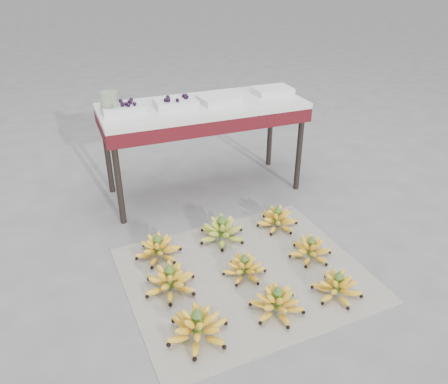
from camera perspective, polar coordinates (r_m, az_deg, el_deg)
name	(u,v)px	position (r m, az deg, el deg)	size (l,w,h in m)	color
ground	(255,273)	(2.43, 4.08, -10.51)	(60.00, 60.00, 0.00)	#605F62
newspaper_mat	(245,274)	(2.41, 2.77, -10.68)	(1.25, 1.05, 0.01)	white
bunch_front_left	(198,327)	(2.04, -3.45, -17.21)	(0.30, 0.30, 0.18)	yellow
bunch_front_center	(277,303)	(2.17, 6.94, -14.16)	(0.27, 0.27, 0.16)	yellow
bunch_front_right	(337,286)	(2.32, 14.57, -11.86)	(0.30, 0.30, 0.15)	yellow
bunch_mid_left	(170,281)	(2.29, -7.04, -11.41)	(0.32, 0.32, 0.17)	yellow
bunch_mid_center	(244,268)	(2.37, 2.68, -9.85)	(0.30, 0.30, 0.14)	yellow
bunch_mid_right	(310,250)	(2.54, 11.23, -7.40)	(0.29, 0.29, 0.15)	yellow
bunch_back_left	(158,249)	(2.52, -8.58, -7.34)	(0.27, 0.27, 0.16)	yellow
bunch_back_center	(222,231)	(2.64, -0.29, -5.10)	(0.29, 0.29, 0.17)	#90B639
bunch_back_right	(277,220)	(2.77, 6.98, -3.59)	(0.32, 0.32, 0.15)	yellow
vendor_table	(203,114)	(2.99, -2.76, 10.13)	(1.36, 0.55, 0.65)	black
tray_far_left	(123,108)	(2.86, -13.04, 10.66)	(0.26, 0.19, 0.07)	silver
tray_left	(176,103)	(2.92, -6.34, 11.54)	(0.28, 0.20, 0.07)	silver
tray_right	(219,99)	(2.99, -0.63, 12.08)	(0.29, 0.23, 0.04)	silver
tray_far_right	(272,90)	(3.20, 6.35, 13.05)	(0.27, 0.19, 0.04)	silver
glass_jar	(109,102)	(2.84, -14.75, 11.24)	(0.11, 0.11, 0.13)	beige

